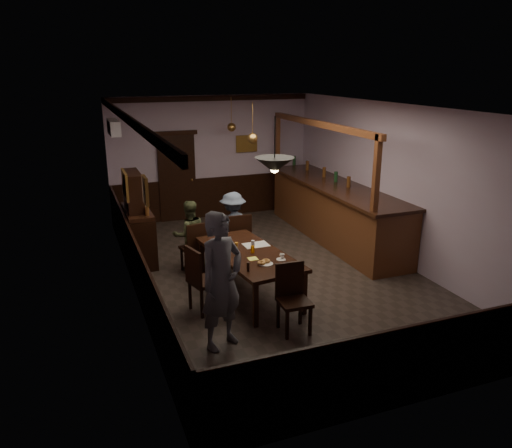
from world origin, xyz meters
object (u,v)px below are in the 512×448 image
chair_far_right (239,237)px  chair_side (201,277)px  sideboard (138,226)px  pendant_brass_mid (253,138)px  person_seated_left (189,235)px  pendant_iron (275,165)px  person_standing (221,281)px  soda_can (253,249)px  bar_counter (335,210)px  dining_table (249,256)px  coffee_cup (282,256)px  chair_near (292,294)px  person_seated_right (233,227)px  chair_far_left (195,245)px  pendant_brass_far (231,127)px

chair_far_right → chair_side: 2.02m
sideboard → pendant_brass_mid: 2.81m
person_seated_left → pendant_iron: 2.92m
person_standing → soda_can: size_ratio=15.78×
bar_counter → pendant_brass_mid: (-1.89, 0.05, 1.65)m
person_seated_left → person_standing: bearing=83.2°
person_standing → bar_counter: bar_counter is taller
person_standing → soda_can: 1.62m
chair_far_right → pendant_iron: bearing=88.2°
dining_table → coffee_cup: 0.62m
chair_near → person_seated_right: (0.07, 2.90, 0.14)m
pendant_brass_mid → chair_near: bearing=-101.0°
dining_table → chair_far_right: size_ratio=2.28×
chair_far_left → chair_far_right: chair_far_right is taller
pendant_brass_mid → person_seated_left: bearing=-159.1°
soda_can → chair_near: bearing=-83.9°
chair_near → person_seated_left: 2.91m
person_seated_right → coffee_cup: 2.08m
chair_far_left → sideboard: 1.34m
person_standing → chair_near: bearing=-22.7°
chair_far_right → chair_side: size_ratio=0.96×
soda_can → chair_side: bearing=-163.9°
chair_far_right → person_seated_left: bearing=-7.6°
chair_far_right → person_seated_left: 0.93m
chair_side → person_seated_left: bearing=-23.0°
person_standing → pendant_brass_far: 5.84m
chair_far_right → pendant_brass_mid: 1.97m
soda_can → pendant_iron: 1.68m
chair_far_right → pendant_brass_mid: bearing=-124.5°
coffee_cup → soda_can: soda_can is taller
chair_far_right → person_standing: size_ratio=0.54×
coffee_cup → bar_counter: bar_counter is taller
chair_near → person_seated_left: person_seated_left is taller
dining_table → chair_far_left: (-0.60, 1.20, -0.15)m
bar_counter → pendant_brass_far: 3.09m
dining_table → coffee_cup: coffee_cup is taller
person_seated_right → sideboard: 1.84m
dining_table → person_seated_left: 1.61m
dining_table → person_seated_right: size_ratio=1.70×
dining_table → person_seated_right: (0.25, 1.59, -0.00)m
chair_near → pendant_brass_mid: 3.83m
soda_can → pendant_iron: size_ratio=0.15×
chair_side → pendant_brass_mid: size_ratio=1.31×
bar_counter → pendant_iron: size_ratio=5.84×
chair_far_right → pendant_brass_mid: pendant_brass_mid is taller
dining_table → chair_far_left: bearing=116.4°
chair_far_left → soda_can: size_ratio=8.10×
pendant_brass_far → person_seated_right: bearing=-108.1°
chair_side → coffee_cup: (1.29, -0.15, 0.22)m
chair_far_left → chair_side: 1.56m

